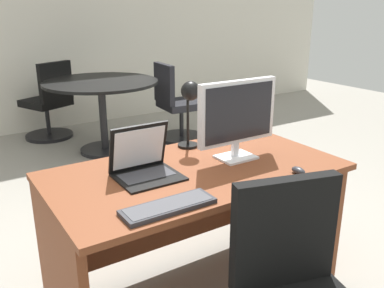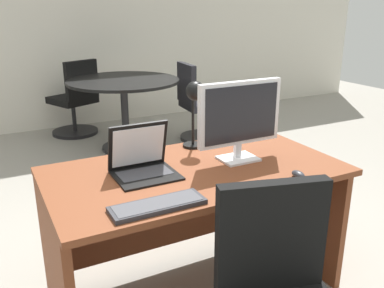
# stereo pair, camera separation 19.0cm
# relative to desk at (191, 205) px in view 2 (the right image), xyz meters

# --- Properties ---
(ground) EXTENTS (12.00, 12.00, 0.00)m
(ground) POSITION_rel_desk_xyz_m (0.00, 1.45, -0.52)
(ground) COLOR gray
(back_wall) EXTENTS (10.00, 0.10, 2.80)m
(back_wall) POSITION_rel_desk_xyz_m (0.00, 3.77, 0.88)
(back_wall) COLOR silver
(back_wall) RESTS_ON ground
(desk) EXTENTS (1.50, 0.81, 0.75)m
(desk) POSITION_rel_desk_xyz_m (0.00, 0.00, 0.00)
(desk) COLOR brown
(desk) RESTS_ON ground
(monitor) EXTENTS (0.48, 0.16, 0.43)m
(monitor) POSITION_rel_desk_xyz_m (0.26, -0.04, 0.48)
(monitor) COLOR silver
(monitor) RESTS_ON desk
(laptop) EXTENTS (0.30, 0.27, 0.25)m
(laptop) POSITION_rel_desk_xyz_m (-0.26, 0.03, 0.31)
(laptop) COLOR black
(laptop) RESTS_ON desk
(keyboard) EXTENTS (0.40, 0.13, 0.02)m
(keyboard) POSITION_rel_desk_xyz_m (-0.34, -0.36, 0.24)
(keyboard) COLOR #2D2D33
(keyboard) RESTS_ON desk
(mouse) EXTENTS (0.04, 0.08, 0.04)m
(mouse) POSITION_rel_desk_xyz_m (0.38, -0.39, 0.25)
(mouse) COLOR #2D2D33
(mouse) RESTS_ON desk
(desk_lamp) EXTENTS (0.12, 0.14, 0.39)m
(desk_lamp) POSITION_rel_desk_xyz_m (0.15, 0.24, 0.52)
(desk_lamp) COLOR black
(desk_lamp) RESTS_ON desk
(meeting_table) EXTENTS (1.20, 1.20, 0.78)m
(meeting_table) POSITION_rel_desk_xyz_m (0.46, 2.48, 0.08)
(meeting_table) COLOR black
(meeting_table) RESTS_ON ground
(meeting_chair_near) EXTENTS (0.61, 0.62, 0.93)m
(meeting_chair_near) POSITION_rel_desk_xyz_m (0.10, 3.29, -0.13)
(meeting_chair_near) COLOR black
(meeting_chair_near) RESTS_ON ground
(meeting_chair_far) EXTENTS (0.56, 0.56, 0.92)m
(meeting_chair_far) POSITION_rel_desk_xyz_m (1.34, 2.41, -0.14)
(meeting_chair_far) COLOR black
(meeting_chair_far) RESTS_ON ground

